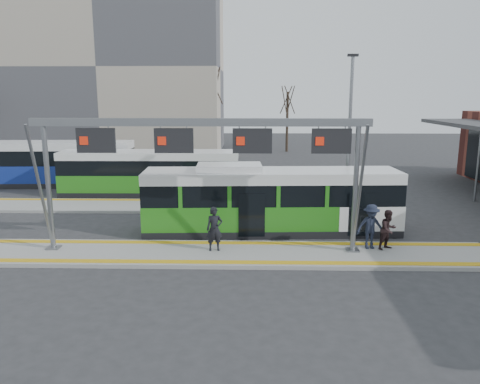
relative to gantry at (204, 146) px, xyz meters
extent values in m
plane|color=#2D2D30|center=(0.35, -0.25, -4.30)|extent=(120.00, 120.00, 0.00)
cube|color=gray|center=(0.35, -0.25, -4.22)|extent=(22.00, 3.00, 0.15)
cube|color=gray|center=(-3.65, 7.75, -4.22)|extent=(20.00, 3.00, 0.15)
cube|color=gold|center=(0.35, 0.90, -4.14)|extent=(22.00, 0.35, 0.02)
cube|color=gold|center=(0.35, -1.40, -4.14)|extent=(22.00, 0.35, 0.02)
cube|color=gold|center=(-3.65, 8.90, -4.14)|extent=(20.00, 0.35, 0.02)
cylinder|color=slate|center=(-6.15, 0.05, -1.62)|extent=(0.20, 0.20, 5.05)
cube|color=slate|center=(-6.15, 0.05, -4.12)|extent=(0.50, 0.50, 0.06)
cylinder|color=slate|center=(-6.15, -0.65, -1.62)|extent=(0.12, 1.46, 4.90)
cylinder|color=slate|center=(5.85, 0.05, -1.62)|extent=(0.20, 0.20, 5.05)
cube|color=slate|center=(5.85, 0.05, -4.12)|extent=(0.50, 0.50, 0.06)
cylinder|color=slate|center=(5.85, -0.65, -1.62)|extent=(0.12, 1.46, 4.90)
cube|color=slate|center=(-0.15, 0.05, 0.90)|extent=(13.00, 0.25, 0.30)
cube|color=black|center=(-4.15, 0.05, 0.20)|extent=(1.50, 0.12, 0.95)
cube|color=red|center=(-4.60, -0.02, 0.20)|extent=(0.32, 0.02, 0.32)
cube|color=black|center=(-1.15, 0.05, 0.20)|extent=(1.50, 0.12, 0.95)
cube|color=red|center=(-1.60, -0.02, 0.20)|extent=(0.32, 0.02, 0.32)
cube|color=black|center=(1.85, 0.05, 0.20)|extent=(1.50, 0.12, 0.95)
cube|color=red|center=(1.40, -0.02, 0.20)|extent=(0.32, 0.02, 0.32)
cube|color=black|center=(4.85, 0.05, 0.20)|extent=(1.50, 0.12, 0.95)
cube|color=red|center=(4.40, -0.02, 0.20)|extent=(0.32, 0.02, 0.32)
cylinder|color=slate|center=(15.15, 9.75, -2.15)|extent=(0.14, 0.14, 4.30)
cube|color=#AA9F8E|center=(-13.65, 35.75, 4.70)|extent=(24.00, 12.00, 18.00)
cube|color=black|center=(2.74, 3.10, -4.13)|extent=(11.62, 3.00, 0.34)
cube|color=#277B1A|center=(2.74, 3.10, -3.41)|extent=(11.62, 3.00, 1.10)
cube|color=black|center=(2.74, 3.10, -2.38)|extent=(11.62, 2.93, 0.96)
cube|color=white|center=(2.74, 3.10, -1.66)|extent=(11.62, 3.00, 0.48)
cube|color=orange|center=(8.48, 3.38, -1.76)|extent=(0.13, 1.71, 0.27)
cube|color=white|center=(0.82, 3.01, -1.28)|extent=(2.96, 1.85, 0.29)
cylinder|color=black|center=(-1.23, 1.84, -3.82)|extent=(0.97, 0.33, 0.96)
cylinder|color=black|center=(-1.34, 3.98, -3.82)|extent=(0.97, 0.33, 0.96)
cylinder|color=black|center=(6.24, 2.20, -3.82)|extent=(0.97, 0.33, 0.96)
cylinder|color=black|center=(6.14, 4.34, -3.82)|extent=(0.97, 0.33, 0.96)
cube|color=black|center=(-4.54, 11.15, -4.14)|extent=(11.12, 2.51, 0.32)
cube|color=#277B1A|center=(-4.54, 11.15, -3.45)|extent=(11.12, 2.51, 1.06)
cube|color=black|center=(-4.54, 11.15, -2.45)|extent=(11.12, 2.44, 0.92)
cube|color=white|center=(-4.54, 11.15, -1.76)|extent=(11.12, 2.51, 0.46)
cylinder|color=black|center=(-8.40, 10.06, -3.84)|extent=(0.93, 0.29, 0.92)
cylinder|color=black|center=(-8.43, 12.12, -3.84)|extent=(0.93, 0.29, 0.92)
cylinder|color=black|center=(-1.20, 10.17, -3.84)|extent=(0.93, 0.29, 0.92)
cylinder|color=black|center=(-1.22, 12.22, -3.84)|extent=(0.93, 0.29, 0.92)
cube|color=black|center=(-12.38, 14.02, -4.12)|extent=(11.83, 3.19, 0.36)
cube|color=navy|center=(-12.38, 14.02, -3.36)|extent=(11.83, 3.19, 1.17)
cube|color=black|center=(-12.38, 14.02, -2.26)|extent=(11.83, 3.11, 1.02)
cube|color=white|center=(-12.38, 14.02, -1.50)|extent=(11.83, 3.19, 0.51)
cylinder|color=black|center=(-8.81, 13.05, -3.79)|extent=(1.03, 0.36, 1.02)
cylinder|color=black|center=(-8.93, 15.34, -3.79)|extent=(1.03, 0.36, 1.02)
imported|color=black|center=(0.37, -0.04, -3.27)|extent=(0.71, 0.53, 1.76)
imported|color=black|center=(7.29, 0.28, -3.34)|extent=(0.99, 0.93, 1.61)
imported|color=#1B2131|center=(6.60, 0.35, -3.24)|extent=(1.23, 0.79, 1.81)
cylinder|color=#382B21|center=(-2.15, 31.45, -0.18)|extent=(0.28, 0.28, 8.24)
cylinder|color=#382B21|center=(5.78, 34.36, -1.02)|extent=(0.28, 0.28, 6.55)
cylinder|color=slate|center=(6.65, 5.51, -0.26)|extent=(0.16, 0.16, 8.07)
cube|color=black|center=(6.65, 5.51, 3.77)|extent=(0.50, 0.25, 0.12)
camera|label=1|loc=(1.80, -17.76, 1.92)|focal=35.00mm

